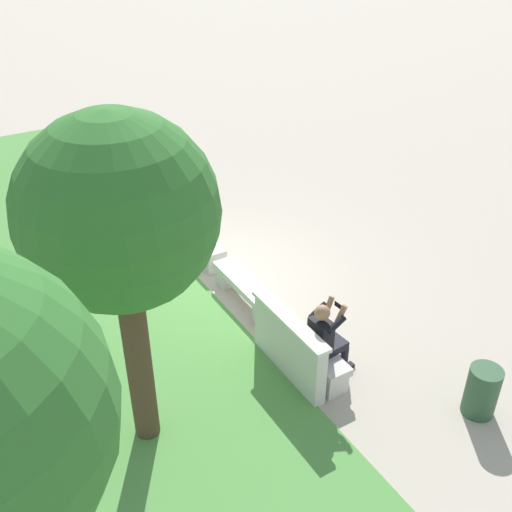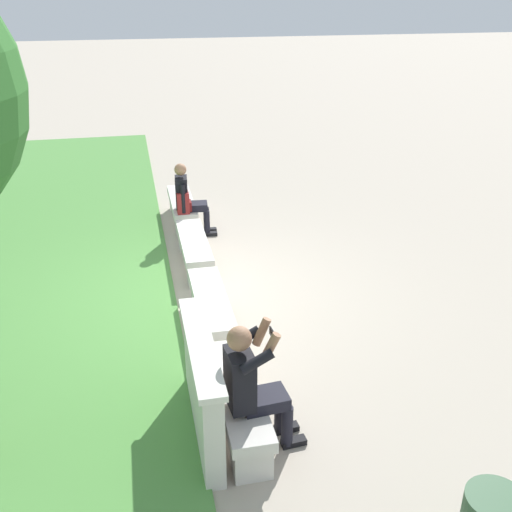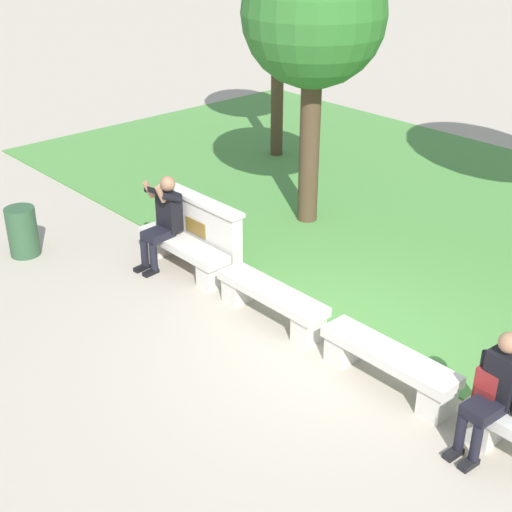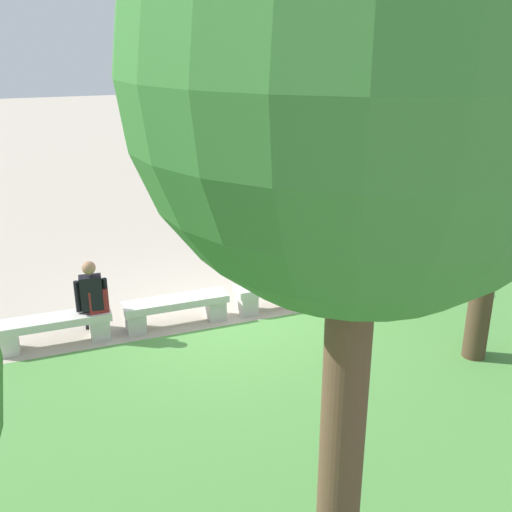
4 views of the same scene
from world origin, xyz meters
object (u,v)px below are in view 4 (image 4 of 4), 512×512
object	(u,v)px
bench_mid	(176,308)
trash_bin	(421,235)
person_photographer	(392,249)
bench_near	(283,291)
bench_main	(377,276)
backpack	(98,300)
person_distant	(92,296)
bench_far	(54,327)
tree_behind_wall	(364,81)
tree_right_background	(505,129)

from	to	relation	value
bench_mid	trash_bin	distance (m)	5.85
bench_mid	person_photographer	bearing A→B (deg)	-178.89
bench_near	bench_main	bearing A→B (deg)	180.00
bench_near	person_photographer	size ratio (longest dim) A/B	1.25
bench_near	trash_bin	world-z (taller)	trash_bin
trash_bin	backpack	bearing A→B (deg)	12.29
person_photographer	trash_bin	size ratio (longest dim) A/B	1.76
bench_near	bench_mid	bearing A→B (deg)	0.00
bench_mid	person_distant	bearing A→B (deg)	-3.01
trash_bin	bench_far	bearing A→B (deg)	11.02
bench_far	person_distant	world-z (taller)	person_distant
backpack	trash_bin	world-z (taller)	backpack
person_photographer	tree_behind_wall	xyz separation A→B (m)	(4.12, 5.52, 3.35)
backpack	trash_bin	bearing A→B (deg)	-167.71
person_photographer	tree_right_background	size ratio (longest dim) A/B	0.30
tree_behind_wall	trash_bin	bearing A→B (deg)	-129.92
bench_mid	backpack	distance (m)	1.23
bench_near	bench_far	world-z (taller)	same
bench_near	person_distant	xyz separation A→B (m)	(3.10, -0.07, 0.38)
bench_near	person_distant	distance (m)	3.12
bench_far	backpack	size ratio (longest dim) A/B	3.86
backpack	bench_main	bearing A→B (deg)	-179.66
bench_mid	bench_far	size ratio (longest dim) A/B	1.00
bench_mid	backpack	bearing A→B (deg)	1.39
bench_far	person_distant	xyz separation A→B (m)	(-0.58, -0.07, 0.38)
bench_mid	person_distant	world-z (taller)	person_distant
person_distant	backpack	world-z (taller)	person_distant
person_photographer	tree_behind_wall	distance (m)	7.66
backpack	tree_behind_wall	bearing A→B (deg)	101.10
bench_far	tree_right_background	distance (m)	6.76
tree_behind_wall	trash_bin	xyz separation A→B (m)	(-5.78, -6.91, -3.71)
bench_far	person_distant	distance (m)	0.70
bench_far	person_photographer	bearing A→B (deg)	-179.24
tree_right_background	backpack	bearing A→B (deg)	-27.46
tree_behind_wall	tree_right_background	world-z (taller)	tree_behind_wall
tree_right_background	bench_main	bearing A→B (deg)	-89.82
bench_main	person_photographer	distance (m)	0.56
bench_near	bench_far	bearing A→B (deg)	0.00
bench_near	person_photographer	world-z (taller)	person_photographer
bench_far	tree_right_background	size ratio (longest dim) A/B	0.38
bench_near	bench_mid	size ratio (longest dim) A/B	1.00
bench_near	backpack	distance (m)	3.04
person_distant	bench_main	bearing A→B (deg)	179.23
bench_near	person_photographer	xyz separation A→B (m)	(-2.17, -0.08, 0.45)
bench_near	tree_right_background	world-z (taller)	tree_right_background
bench_near	trash_bin	size ratio (longest dim) A/B	2.20
person_distant	tree_behind_wall	xyz separation A→B (m)	(-1.14, 5.51, 3.42)
bench_main	tree_behind_wall	world-z (taller)	tree_behind_wall
person_distant	bench_near	bearing A→B (deg)	178.78
tree_behind_wall	person_photographer	bearing A→B (deg)	-126.74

